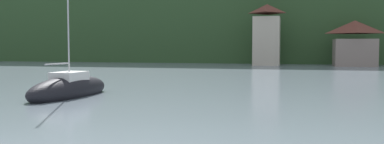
# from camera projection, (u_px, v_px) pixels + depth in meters

# --- Properties ---
(wooded_hillside) EXTENTS (352.00, 49.56, 57.18)m
(wooded_hillside) POSITION_uv_depth(u_px,v_px,m) (378.00, 22.00, 98.25)
(wooded_hillside) COLOR #2D4C28
(wooded_hillside) RESTS_ON ground_plane
(shore_building_west) EXTENTS (4.50, 5.62, 10.15)m
(shore_building_west) POSITION_uv_depth(u_px,v_px,m) (267.00, 36.00, 70.61)
(shore_building_west) COLOR #BCB29E
(shore_building_west) RESTS_ON ground_plane
(shore_building_westcentral) EXTENTS (6.57, 6.23, 7.29)m
(shore_building_westcentral) POSITION_uv_depth(u_px,v_px,m) (355.00, 44.00, 67.75)
(shore_building_westcentral) COLOR gray
(shore_building_westcentral) RESTS_ON ground_plane
(sailboat_mid_5) EXTENTS (2.93, 7.98, 11.67)m
(sailboat_mid_5) POSITION_uv_depth(u_px,v_px,m) (69.00, 89.00, 27.08)
(sailboat_mid_5) COLOR black
(sailboat_mid_5) RESTS_ON ground_plane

